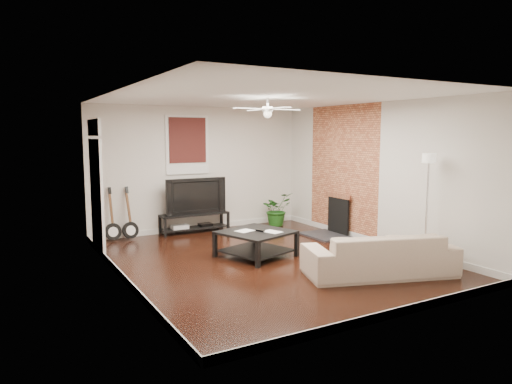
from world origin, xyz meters
TOP-DOWN VIEW (x-y plane):
  - room at (0.00, 0.00)m, footprint 5.01×6.01m
  - brick_accent at (2.49, 1.00)m, footprint 0.02×2.20m
  - fireplace at (2.20, 1.00)m, footprint 0.80×1.10m
  - window_back at (-0.30, 2.97)m, footprint 1.00×0.06m
  - door_left at (-2.46, 1.90)m, footprint 0.08×1.00m
  - tv_stand at (-0.23, 2.78)m, footprint 1.54×0.41m
  - tv at (-0.23, 2.80)m, footprint 1.38×0.18m
  - coffee_table at (-0.07, 0.29)m, footprint 1.39×1.39m
  - sofa at (1.06, -1.62)m, footprint 2.46×1.58m
  - floor_lamp at (2.20, -1.52)m, footprint 0.39×0.39m
  - potted_plant at (1.78, 2.55)m, footprint 0.83×0.76m
  - guitar_left at (-2.03, 2.75)m, footprint 0.37×0.27m
  - guitar_right at (-1.68, 2.72)m, footprint 0.39×0.31m
  - ceiling_fan at (0.00, 0.00)m, footprint 1.24×1.24m

SIDE VIEW (x-z plane):
  - tv_stand at x=-0.23m, z-range 0.00..0.43m
  - coffee_table at x=-0.07m, z-range 0.00..0.46m
  - sofa at x=1.06m, z-range 0.00..0.67m
  - potted_plant at x=1.78m, z-range 0.00..0.79m
  - fireplace at x=2.20m, z-range 0.00..0.92m
  - guitar_left at x=-2.03m, z-range 0.00..1.12m
  - guitar_right at x=-1.68m, z-range 0.00..1.12m
  - tv at x=-0.23m, z-range 0.43..1.23m
  - floor_lamp at x=2.20m, z-range 0.00..1.88m
  - door_left at x=-2.46m, z-range 0.00..2.50m
  - room at x=0.00m, z-range 0.00..2.80m
  - brick_accent at x=2.49m, z-range 0.00..2.80m
  - window_back at x=-0.30m, z-range 1.30..2.60m
  - ceiling_fan at x=0.00m, z-range 2.44..2.76m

